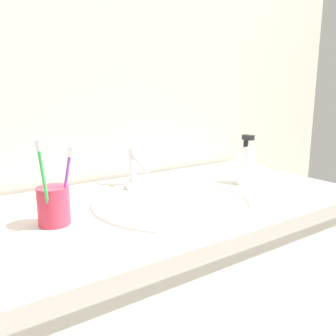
# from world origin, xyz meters

# --- Properties ---
(tiled_wall_back) EXTENTS (2.28, 0.04, 2.40)m
(tiled_wall_back) POSITION_xyz_m (0.00, 0.34, 1.20)
(tiled_wall_back) COLOR beige
(tiled_wall_back) RESTS_ON ground
(vanity_counter) EXTENTS (1.08, 0.59, 0.89)m
(vanity_counter) POSITION_xyz_m (0.00, 0.00, 0.45)
(vanity_counter) COLOR silver
(vanity_counter) RESTS_ON ground
(sink_basin) EXTENTS (0.45, 0.45, 0.12)m
(sink_basin) POSITION_xyz_m (-0.01, -0.04, 0.85)
(sink_basin) COLOR white
(sink_basin) RESTS_ON vanity_counter
(faucet) EXTENTS (0.02, 0.14, 0.13)m
(faucet) POSITION_xyz_m (-0.01, 0.18, 0.96)
(faucet) COLOR silver
(faucet) RESTS_ON sink_basin
(toothbrush_cup) EXTENTS (0.07, 0.07, 0.09)m
(toothbrush_cup) POSITION_xyz_m (-0.33, -0.01, 0.93)
(toothbrush_cup) COLOR #D8334C
(toothbrush_cup) RESTS_ON vanity_counter
(toothbrush_purple) EXTENTS (0.04, 0.03, 0.17)m
(toothbrush_purple) POSITION_xyz_m (-0.30, -0.03, 0.99)
(toothbrush_purple) COLOR purple
(toothbrush_purple) RESTS_ON toothbrush_cup
(toothbrush_green) EXTENTS (0.04, 0.06, 0.20)m
(toothbrush_green) POSITION_xyz_m (-0.36, -0.05, 1.01)
(toothbrush_green) COLOR green
(toothbrush_green) RESTS_ON toothbrush_cup
(soap_dispenser) EXTENTS (0.06, 0.06, 0.16)m
(soap_dispenser) POSITION_xyz_m (0.29, 0.00, 0.95)
(soap_dispenser) COLOR white
(soap_dispenser) RESTS_ON vanity_counter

